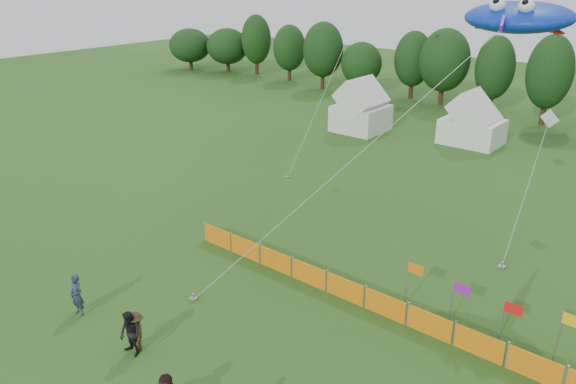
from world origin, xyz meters
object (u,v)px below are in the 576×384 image
Objects in this scene: spectator_a at (77,295)px; stingray_kite at (522,17)px; spectator_c at (137,332)px; barrier_fence at (385,306)px; spectator_b at (130,334)px; tent_right at (473,124)px; tent_left at (361,110)px.

stingray_kite is at bearing 56.50° from spectator_a.
spectator_c is at bearing -109.98° from stingray_kite.
spectator_c is at bearing -1.57° from spectator_a.
barrier_fence is 12.04× the size of spectator_b.
spectator_a is at bearing -119.75° from stingray_kite.
barrier_fence is at bearing -74.39° from tent_right.
tent_right is 0.22× the size of stingray_kite.
spectator_b is (-6.01, -8.23, 0.41)m from barrier_fence.
tent_left is 0.19× the size of barrier_fence.
tent_right is at bearing 105.61° from barrier_fence.
spectator_c is at bearing -87.95° from tent_right.
stingray_kite is (10.41, 18.22, 10.43)m from spectator_a.
spectator_c is (-6.07, -7.92, 0.32)m from barrier_fence.
spectator_b is at bearing -109.52° from stingray_kite.
spectator_a reaches higher than barrier_fence.
spectator_b reaches higher than spectator_c.
tent_left is at bearing 138.99° from spectator_c.
spectator_c is at bearing -71.76° from tent_left.
tent_right is at bearing 15.36° from tent_left.
spectator_a is at bearing -78.33° from tent_left.
tent_right is at bearing 116.06° from stingray_kite.
spectator_c is (-0.05, 0.31, -0.09)m from spectator_b.
tent_left is 0.90× the size of tent_right.
tent_right is (9.16, 2.51, -0.21)m from tent_left.
stingray_kite reaches higher than spectator_b.
barrier_fence is at bearing 83.30° from spectator_c.
tent_left is 2.57× the size of spectator_c.
tent_left is at bearing 124.92° from barrier_fence.
barrier_fence is at bearing 55.00° from spectator_b.
tent_right is 34.24m from spectator_a.
tent_left is 9.50m from tent_right.
barrier_fence is at bearing -55.08° from tent_left.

